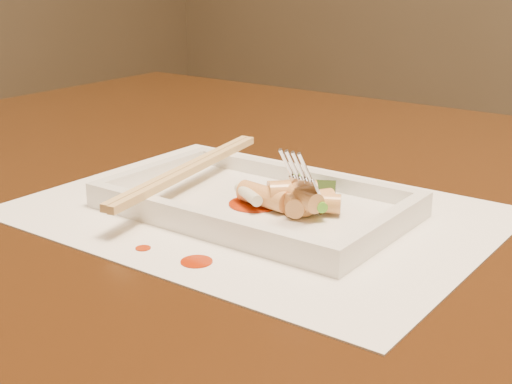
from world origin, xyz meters
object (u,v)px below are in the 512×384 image
Objects in this scene: placemat at (256,212)px; plate_base at (256,207)px; fork at (339,128)px; chopstick_a at (186,168)px; table at (359,293)px.

plate_base is at bearing 180.00° from placemat.
placemat is 0.11m from fork.
chopstick_a is 1.80× the size of fork.
plate_base is (-0.06, -0.10, 0.11)m from table.
fork is at bearing 14.42° from placemat.
chopstick_a is at bearing 180.00° from plate_base.
plate_base is at bearing -119.86° from table.
chopstick_a is at bearing 180.00° from placemat.
plate_base is 0.11m from fork.
chopstick_a reaches higher than placemat.
table is at bearing 60.14° from placemat.
placemat is (-0.06, -0.10, 0.10)m from table.
chopstick_a is at bearing -173.25° from fork.
plate_base is (-0.00, 0.00, 0.00)m from placemat.
fork reaches higher than placemat.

